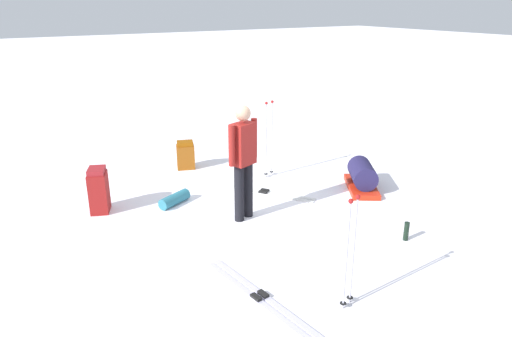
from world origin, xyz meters
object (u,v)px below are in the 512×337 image
(skier_standing, at_px, (243,157))
(gear_sled, at_px, (362,177))
(thermos_bottle, at_px, (406,231))
(ski_pair_near, at_px, (264,192))
(backpack_large_dark, at_px, (186,155))
(sleeping_mat_rolled, at_px, (175,199))
(backpack_bright, at_px, (99,190))
(ski_poles_planted_near, at_px, (351,247))
(ski_pair_far, at_px, (260,297))
(ski_poles_planted_far, at_px, (269,136))

(skier_standing, distance_m, gear_sled, 2.40)
(skier_standing, height_order, gear_sled, skier_standing)
(thermos_bottle, bearing_deg, gear_sled, -115.00)
(ski_pair_near, bearing_deg, skier_standing, 40.00)
(backpack_large_dark, height_order, sleeping_mat_rolled, backpack_large_dark)
(ski_pair_near, relative_size, gear_sled, 1.43)
(ski_pair_near, distance_m, backpack_bright, 2.63)
(ski_poles_planted_near, height_order, sleeping_mat_rolled, ski_poles_planted_near)
(ski_pair_near, bearing_deg, thermos_bottle, 107.43)
(ski_pair_near, relative_size, thermos_bottle, 6.02)
(ski_pair_far, relative_size, backpack_bright, 2.63)
(ski_pair_near, xyz_separation_m, ski_poles_planted_near, (0.91, 3.04, 0.69))
(backpack_large_dark, bearing_deg, ski_pair_far, 76.61)
(gear_sled, bearing_deg, ski_poles_planted_near, 43.61)
(ski_pair_near, xyz_separation_m, backpack_large_dark, (0.61, -1.83, 0.25))
(ski_poles_planted_far, height_order, thermos_bottle, ski_poles_planted_far)
(ski_poles_planted_far, bearing_deg, ski_poles_planted_near, 68.85)
(sleeping_mat_rolled, bearing_deg, ski_poles_planted_far, -171.75)
(skier_standing, distance_m, ski_poles_planted_far, 1.82)
(backpack_bright, height_order, ski_poles_planted_far, ski_poles_planted_far)
(sleeping_mat_rolled, bearing_deg, ski_pair_near, 166.45)
(ski_pair_near, xyz_separation_m, ski_pair_far, (1.63, 2.46, -0.00))
(backpack_bright, height_order, gear_sled, backpack_bright)
(ski_pair_near, bearing_deg, gear_sled, 154.30)
(gear_sled, bearing_deg, skier_standing, -2.16)
(ski_poles_planted_near, bearing_deg, backpack_large_dark, -93.54)
(ski_poles_planted_far, distance_m, gear_sled, 1.78)
(ski_pair_far, height_order, sleeping_mat_rolled, sleeping_mat_rolled)
(ski_poles_planted_near, bearing_deg, thermos_bottle, -158.22)
(skier_standing, bearing_deg, ski_pair_near, -140.00)
(sleeping_mat_rolled, bearing_deg, gear_sled, 160.02)
(thermos_bottle, bearing_deg, ski_poles_planted_near, 21.78)
(ski_poles_planted_far, bearing_deg, thermos_bottle, 94.47)
(gear_sled, bearing_deg, ski_poles_planted_far, -53.64)
(skier_standing, xyz_separation_m, sleeping_mat_rolled, (0.69, -0.99, -0.86))
(ski_poles_planted_far, bearing_deg, ski_pair_far, 55.30)
(skier_standing, height_order, sleeping_mat_rolled, skier_standing)
(ski_pair_far, xyz_separation_m, backpack_large_dark, (-1.02, -4.28, 0.25))
(skier_standing, height_order, ski_poles_planted_far, skier_standing)
(sleeping_mat_rolled, bearing_deg, backpack_large_dark, -119.79)
(sleeping_mat_rolled, height_order, thermos_bottle, thermos_bottle)
(backpack_bright, bearing_deg, gear_sled, 160.29)
(backpack_large_dark, relative_size, backpack_bright, 0.77)
(ski_pair_far, bearing_deg, sleeping_mat_rolled, -93.55)
(ski_pair_near, distance_m, ski_poles_planted_far, 1.11)
(skier_standing, bearing_deg, backpack_large_dark, -93.64)
(thermos_bottle, bearing_deg, sleeping_mat_rolled, -51.12)
(skier_standing, xyz_separation_m, thermos_bottle, (-1.51, 1.74, -0.82))
(skier_standing, distance_m, sleeping_mat_rolled, 1.49)
(ski_poles_planted_near, relative_size, thermos_bottle, 4.83)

